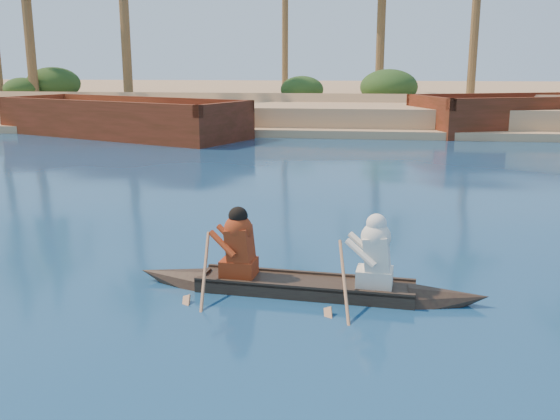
# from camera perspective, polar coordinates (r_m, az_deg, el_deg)

# --- Properties ---
(sandy_embankment) EXTENTS (150.00, 51.00, 1.50)m
(sandy_embankment) POSITION_cam_1_polar(r_m,az_deg,el_deg) (54.02, 0.47, 10.23)
(sandy_embankment) COLOR tan
(sandy_embankment) RESTS_ON ground
(shrub_cluster) EXTENTS (100.00, 6.00, 2.40)m
(shrub_cluster) POSITION_cam_1_polar(r_m,az_deg,el_deg) (38.79, -2.48, 10.02)
(shrub_cluster) COLOR #233C16
(shrub_cluster) RESTS_ON ground
(canoe) EXTENTS (5.36, 1.16, 1.47)m
(canoe) POSITION_cam_1_polar(r_m,az_deg,el_deg) (9.39, 2.31, -5.95)
(canoe) COLOR #32271B
(canoe) RESTS_ON ground
(barge_mid) EXTENTS (13.03, 8.54, 2.07)m
(barge_mid) POSITION_cam_1_polar(r_m,az_deg,el_deg) (30.97, -14.26, 7.94)
(barge_mid) COLOR maroon
(barge_mid) RESTS_ON ground
(barge_right) EXTENTS (13.89, 8.98, 2.20)m
(barge_right) POSITION_cam_1_polar(r_m,az_deg,el_deg) (34.27, 23.15, 7.84)
(barge_right) COLOR maroon
(barge_right) RESTS_ON ground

